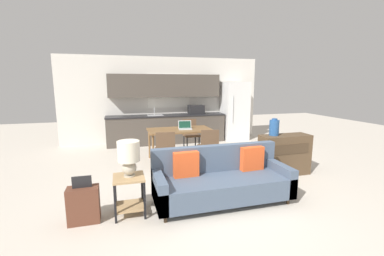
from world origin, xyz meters
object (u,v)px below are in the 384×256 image
at_px(dining_chair_near_left, 165,149).
at_px(dining_chair_far_right, 191,133).
at_px(side_table, 129,189).
at_px(dining_chair_near_right, 209,146).
at_px(credenza, 284,155).
at_px(laptop, 185,127).
at_px(table_lamp, 129,155).
at_px(suitcase, 84,205).
at_px(vase, 274,127).
at_px(couch, 221,181).
at_px(dining_table, 180,132).
at_px(refrigerator, 235,111).

xyz_separation_m(dining_chair_near_left, dining_chair_far_right, (0.99, 1.51, 0.00)).
height_order(side_table, dining_chair_near_right, dining_chair_near_right).
distance_m(credenza, dining_chair_near_left, 2.50).
bearing_deg(laptop, table_lamp, -113.33).
height_order(credenza, suitcase, credenza).
xyz_separation_m(dining_chair_near_right, laptop, (-0.35, 0.76, 0.31)).
relative_size(vase, suitcase, 0.52).
distance_m(dining_chair_near_right, laptop, 0.89).
bearing_deg(laptop, couch, -82.92).
xyz_separation_m(dining_table, table_lamp, (-1.31, -2.41, 0.18)).
relative_size(table_lamp, dining_chair_near_right, 0.58).
height_order(table_lamp, dining_chair_near_left, table_lamp).
bearing_deg(vase, dining_table, 136.12).
bearing_deg(dining_table, suitcase, -128.01).
bearing_deg(dining_chair_far_right, dining_table, -123.70).
xyz_separation_m(couch, vase, (1.49, 0.83, 0.66)).
xyz_separation_m(dining_table, dining_chair_near_left, (-0.50, -0.75, -0.20)).
bearing_deg(suitcase, laptop, 50.13).
relative_size(credenza, vase, 3.03).
xyz_separation_m(refrigerator, dining_table, (-2.32, -1.83, -0.26)).
height_order(credenza, dining_chair_near_right, dining_chair_near_right).
height_order(couch, suitcase, couch).
bearing_deg(dining_chair_near_left, table_lamp, 70.49).
distance_m(credenza, laptop, 2.38).
height_order(side_table, dining_chair_near_left, dining_chair_near_left).
xyz_separation_m(dining_chair_far_right, suitcase, (-2.43, -3.23, -0.25)).
height_order(vase, dining_chair_near_left, vase).
xyz_separation_m(vase, laptop, (-1.47, 1.55, -0.18)).
distance_m(couch, dining_chair_far_right, 3.16).
distance_m(dining_table, credenza, 2.46).
relative_size(couch, credenza, 2.06).
distance_m(vase, dining_chair_far_right, 2.60).
relative_size(couch, dining_chair_near_left, 2.44).
height_order(dining_chair_near_right, laptop, laptop).
distance_m(table_lamp, laptop, 2.81).
bearing_deg(credenza, refrigerator, 82.17).
bearing_deg(dining_chair_near_left, suitcase, 56.74).
distance_m(refrigerator, couch, 4.79).
relative_size(dining_table, vase, 4.42).
relative_size(dining_chair_near_right, dining_chair_far_right, 1.00).
bearing_deg(vase, dining_chair_near_right, 145.08).
bearing_deg(vase, dining_chair_far_right, 115.86).
relative_size(dining_table, laptop, 4.37).
bearing_deg(dining_chair_far_right, side_table, -120.49).
relative_size(side_table, dining_chair_near_right, 0.65).
height_order(dining_table, dining_chair_near_left, dining_chair_near_left).
height_order(refrigerator, vase, refrigerator).
xyz_separation_m(dining_table, suitcase, (-1.94, -2.48, -0.44)).
height_order(dining_table, laptop, laptop).
distance_m(side_table, vase, 3.12).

